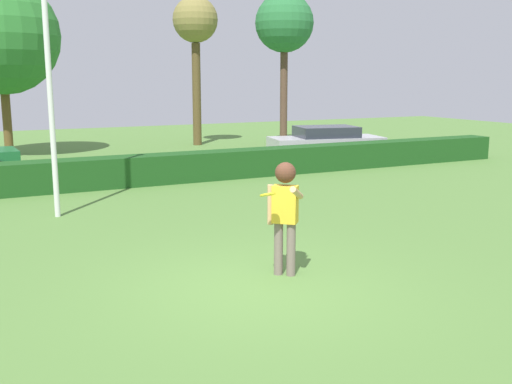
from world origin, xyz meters
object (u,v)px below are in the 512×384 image
bare_elm_tree (195,25)px  person (285,205)px  frisbee (268,195)px  lamppost (46,36)px  parked_car_silver (326,141)px  birch_tree (1,36)px  willow_tree (284,25)px

bare_elm_tree → person: bearing=-106.9°
frisbee → bare_elm_tree: size_ratio=0.04×
lamppost → parked_car_silver: bearing=26.8°
frisbee → parked_car_silver: frisbee is taller
frisbee → lamppost: size_ratio=0.03×
lamppost → person: bearing=-66.2°
frisbee → birch_tree: size_ratio=0.03×
birch_tree → willow_tree: size_ratio=1.01×
frisbee → birch_tree: 17.93m
person → birch_tree: bearing=98.7°
parked_car_silver → frisbee: bearing=-126.6°
parked_car_silver → birch_tree: size_ratio=0.66×
person → parked_car_silver: person is taller
lamppost → frisbee: bearing=-70.5°
birch_tree → willow_tree: (11.62, -1.11, 0.77)m
parked_car_silver → willow_tree: bearing=79.0°
willow_tree → birch_tree: bearing=174.6°
parked_car_silver → birch_tree: bearing=149.9°
person → willow_tree: (8.98, 16.16, 4.23)m
willow_tree → bare_elm_tree: bearing=152.8°
person → parked_car_silver: 13.70m
parked_car_silver → willow_tree: (0.98, 5.05, 4.66)m
person → parked_car_silver: (8.00, 11.11, -0.43)m
willow_tree → frisbee: bearing=-119.8°
person → frisbee: (-0.42, -0.24, 0.24)m
bare_elm_tree → birch_tree: 8.17m
lamppost → bare_elm_tree: size_ratio=1.09×
bare_elm_tree → parked_car_silver: bearing=-69.7°
lamppost → birch_tree: lamppost is taller
birch_tree → bare_elm_tree: bearing=5.0°
parked_car_silver → bare_elm_tree: (-2.53, 6.86, 4.63)m
lamppost → parked_car_silver: size_ratio=1.61×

